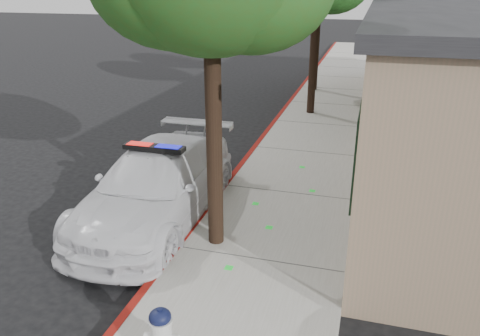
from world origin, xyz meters
The scene contains 5 objects.
ground centered at (0.00, 0.00, 0.00)m, with size 120.00×120.00×0.00m, color black.
sidewalk centered at (1.60, 3.00, 0.07)m, with size 3.20×60.00×0.15m, color gray.
red_curb centered at (0.06, 3.00, 0.08)m, with size 0.14×60.00×0.16m, color maroon.
police_car centered at (-0.90, 1.23, 0.79)m, with size 2.22×5.41×1.69m.
fire_hydrant centered at (1.00, -2.71, 0.56)m, with size 0.47×0.41×0.82m.
Camera 1 is at (3.31, -7.12, 4.84)m, focal length 35.25 mm.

